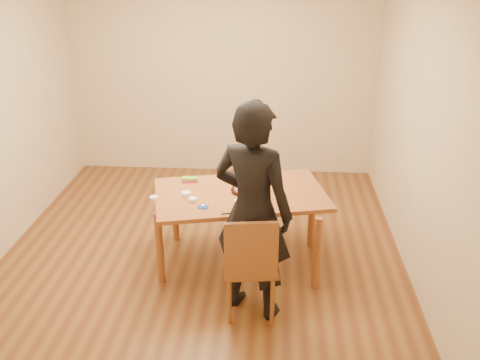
# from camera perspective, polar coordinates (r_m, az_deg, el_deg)

# --- Properties ---
(room_shell) EXTENTS (4.00, 4.50, 2.70)m
(room_shell) POSITION_cam_1_polar(r_m,az_deg,el_deg) (5.27, -3.89, 6.90)
(room_shell) COLOR #5E3217
(room_shell) RESTS_ON ground
(dining_table) EXTENTS (1.75, 1.27, 0.04)m
(dining_table) POSITION_cam_1_polar(r_m,az_deg,el_deg) (5.00, 0.04, -1.56)
(dining_table) COLOR brown
(dining_table) RESTS_ON floor
(dining_chair) EXTENTS (0.45, 0.45, 0.04)m
(dining_chair) POSITION_cam_1_polar(r_m,az_deg,el_deg) (4.45, 1.30, -9.11)
(dining_chair) COLOR brown
(dining_chair) RESTS_ON floor
(cake_plate) EXTENTS (0.27, 0.27, 0.02)m
(cake_plate) POSITION_cam_1_polar(r_m,az_deg,el_deg) (5.02, 0.57, -1.10)
(cake_plate) COLOR #B91A0C
(cake_plate) RESTS_ON dining_table
(cake) EXTENTS (0.21, 0.21, 0.07)m
(cake) POSITION_cam_1_polar(r_m,az_deg,el_deg) (5.00, 0.57, -0.64)
(cake) COLOR white
(cake) RESTS_ON cake_plate
(frosting_dome) EXTENTS (0.21, 0.21, 0.03)m
(frosting_dome) POSITION_cam_1_polar(r_m,az_deg,el_deg) (4.98, 0.58, -0.16)
(frosting_dome) COLOR white
(frosting_dome) RESTS_ON cake
(frosting_tub) EXTENTS (0.09, 0.09, 0.08)m
(frosting_tub) POSITION_cam_1_polar(r_m,az_deg,el_deg) (4.68, -0.09, -2.60)
(frosting_tub) COLOR white
(frosting_tub) RESTS_ON dining_table
(frosting_lid) EXTENTS (0.10, 0.10, 0.01)m
(frosting_lid) POSITION_cam_1_polar(r_m,az_deg,el_deg) (4.73, -3.96, -2.85)
(frosting_lid) COLOR #193BA2
(frosting_lid) RESTS_ON dining_table
(frosting_dollop) EXTENTS (0.04, 0.04, 0.02)m
(frosting_dollop) POSITION_cam_1_polar(r_m,az_deg,el_deg) (4.73, -3.97, -2.70)
(frosting_dollop) COLOR white
(frosting_dollop) RESTS_ON frosting_lid
(ramekin_green) EXTENTS (0.07, 0.07, 0.04)m
(ramekin_green) POSITION_cam_1_polar(r_m,az_deg,el_deg) (4.83, -5.06, -2.11)
(ramekin_green) COLOR white
(ramekin_green) RESTS_ON dining_table
(ramekin_yellow) EXTENTS (0.09, 0.09, 0.04)m
(ramekin_yellow) POSITION_cam_1_polar(r_m,az_deg,el_deg) (4.94, -5.77, -1.52)
(ramekin_yellow) COLOR white
(ramekin_yellow) RESTS_ON dining_table
(ramekin_multi) EXTENTS (0.08, 0.08, 0.04)m
(ramekin_multi) POSITION_cam_1_polar(r_m,az_deg,el_deg) (4.90, -9.16, -1.95)
(ramekin_multi) COLOR white
(ramekin_multi) RESTS_ON dining_table
(candy_box_pink) EXTENTS (0.15, 0.10, 0.02)m
(candy_box_pink) POSITION_cam_1_polar(r_m,az_deg,el_deg) (5.25, -5.33, -0.07)
(candy_box_pink) COLOR #DE3469
(candy_box_pink) RESTS_ON dining_table
(candy_box_green) EXTENTS (0.15, 0.08, 0.02)m
(candy_box_green) POSITION_cam_1_polar(r_m,az_deg,el_deg) (5.24, -5.39, 0.17)
(candy_box_green) COLOR green
(candy_box_green) RESTS_ON candy_box_pink
(spatula) EXTENTS (0.14, 0.05, 0.01)m
(spatula) POSITION_cam_1_polar(r_m,az_deg,el_deg) (4.61, -1.13, -3.57)
(spatula) COLOR black
(spatula) RESTS_ON dining_table
(person) EXTENTS (0.79, 0.68, 1.84)m
(person) POSITION_cam_1_polar(r_m,az_deg,el_deg) (4.26, 1.38, -3.42)
(person) COLOR black
(person) RESTS_ON floor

